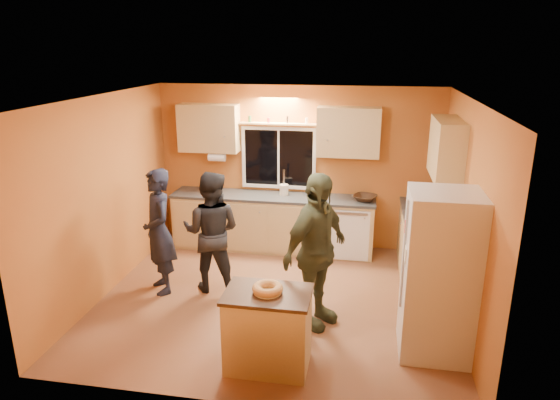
% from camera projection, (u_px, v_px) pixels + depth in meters
% --- Properties ---
extents(ground, '(4.50, 4.50, 0.00)m').
position_uv_depth(ground, '(275.00, 300.00, 6.52)').
color(ground, brown).
rests_on(ground, ground).
extents(room_shell, '(4.54, 4.04, 2.61)m').
position_uv_depth(room_shell, '(290.00, 173.00, 6.41)').
color(room_shell, '#B46F2E').
rests_on(room_shell, ground).
extents(back_counter, '(4.23, 0.62, 0.90)m').
position_uv_depth(back_counter, '(295.00, 223.00, 7.98)').
color(back_counter, tan).
rests_on(back_counter, ground).
extents(right_counter, '(0.62, 1.84, 0.90)m').
position_uv_depth(right_counter, '(428.00, 263.00, 6.54)').
color(right_counter, tan).
rests_on(right_counter, ground).
extents(refrigerator, '(0.72, 0.70, 1.80)m').
position_uv_depth(refrigerator, '(439.00, 275.00, 5.19)').
color(refrigerator, silver).
rests_on(refrigerator, ground).
extents(island, '(0.87, 0.60, 0.84)m').
position_uv_depth(island, '(268.00, 329.00, 5.07)').
color(island, tan).
rests_on(island, ground).
extents(bundt_pastry, '(0.31, 0.31, 0.09)m').
position_uv_depth(bundt_pastry, '(268.00, 289.00, 4.94)').
color(bundt_pastry, tan).
rests_on(bundt_pastry, island).
extents(person_left, '(0.69, 0.73, 1.68)m').
position_uv_depth(person_left, '(159.00, 232.00, 6.55)').
color(person_left, black).
rests_on(person_left, ground).
extents(person_center, '(0.80, 0.63, 1.64)m').
position_uv_depth(person_center, '(212.00, 232.00, 6.61)').
color(person_center, black).
rests_on(person_center, ground).
extents(person_right, '(0.95, 1.16, 1.85)m').
position_uv_depth(person_right, '(316.00, 251.00, 5.72)').
color(person_right, '#323A25').
rests_on(person_right, ground).
extents(mixing_bowl, '(0.45, 0.45, 0.09)m').
position_uv_depth(mixing_bowl, '(365.00, 198.00, 7.65)').
color(mixing_bowl, black).
rests_on(mixing_bowl, back_counter).
extents(utensil_crock, '(0.14, 0.14, 0.17)m').
position_uv_depth(utensil_crock, '(284.00, 190.00, 7.92)').
color(utensil_crock, '#ECE1C5').
rests_on(utensil_crock, back_counter).
extents(potted_plant, '(0.27, 0.23, 0.29)m').
position_uv_depth(potted_plant, '(437.00, 244.00, 5.61)').
color(potted_plant, gray).
rests_on(potted_plant, right_counter).
extents(red_box, '(0.19, 0.16, 0.07)m').
position_uv_depth(red_box, '(423.00, 210.00, 7.11)').
color(red_box, red).
rests_on(red_box, right_counter).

